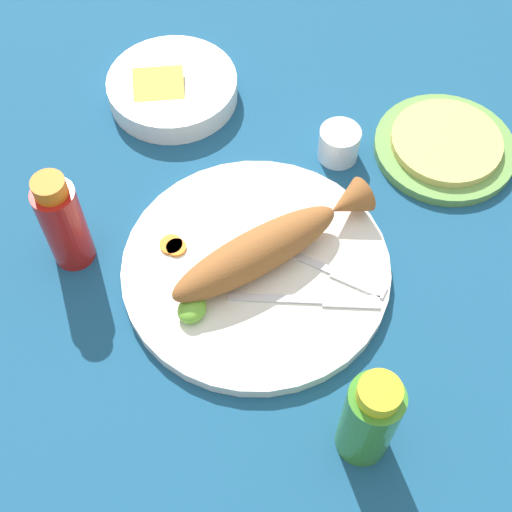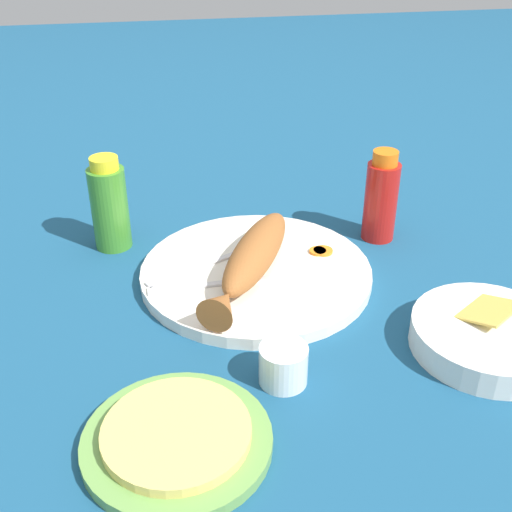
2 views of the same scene
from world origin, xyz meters
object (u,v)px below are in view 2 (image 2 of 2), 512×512
fried_fish (252,259)px  main_plate (256,273)px  hot_sauce_bottle_red (381,198)px  guacamole_bowl (488,335)px  fork_near (205,285)px  salt_cup (283,367)px  tortilla_plate (177,441)px  hot_sauce_bottle_green (109,205)px  fork_far (196,268)px

fried_fish → main_plate: bearing=0.0°
hot_sauce_bottle_red → guacamole_bowl: hot_sauce_bottle_red is taller
fork_near → salt_cup: (-0.19, -0.07, 0.00)m
hot_sauce_bottle_red → salt_cup: size_ratio=2.61×
main_plate → salt_cup: (-0.23, 0.01, 0.01)m
fried_fish → tortilla_plate: fried_fish is taller
hot_sauce_bottle_red → hot_sauce_bottle_green: (0.05, 0.43, 0.00)m
hot_sauce_bottle_red → main_plate: bearing=112.2°
fork_near → fork_far: bearing=-82.2°
hot_sauce_bottle_green → main_plate: bearing=-123.3°
main_plate → fork_near: (-0.04, 0.08, 0.01)m
fried_fish → fork_near: fried_fish is taller
fried_fish → tortilla_plate: bearing=-175.7°
salt_cup → tortilla_plate: size_ratio=0.29×
fork_near → fork_far: 0.05m
fork_far → guacamole_bowl: guacamole_bowl is taller
fork_near → guacamole_bowl: size_ratio=0.96×
fried_fish → guacamole_bowl: size_ratio=1.43×
fork_near → hot_sauce_bottle_green: 0.22m
fork_near → guacamole_bowl: (-0.17, -0.34, 0.00)m
fork_near → main_plate: bearing=-157.2°
hot_sauce_bottle_red → salt_cup: hot_sauce_bottle_red is taller
main_plate → hot_sauce_bottle_green: (0.14, 0.21, 0.06)m
hot_sauce_bottle_red → tortilla_plate: size_ratio=0.75×
fried_fish → hot_sauce_bottle_red: (0.11, -0.23, 0.03)m
main_plate → salt_cup: 0.23m
fork_far → salt_cup: salt_cup is taller
fork_far → hot_sauce_bottle_red: hot_sauce_bottle_red is taller
fork_near → hot_sauce_bottle_red: hot_sauce_bottle_red is taller
fork_near → tortilla_plate: bearing=76.2°
main_plate → hot_sauce_bottle_red: 0.24m
fork_far → tortilla_plate: 0.32m
guacamole_bowl → salt_cup: bearing=93.4°
salt_cup → tortilla_plate: bearing=121.6°
fork_near → tortilla_plate: size_ratio=0.93×
guacamole_bowl → fork_near: bearing=62.6°
fried_fish → hot_sauce_bottle_green: (0.15, 0.20, 0.03)m
fried_fish → tortilla_plate: 0.32m
fried_fish → fork_far: fried_fish is taller
main_plate → salt_cup: size_ratio=5.88×
fried_fish → fork_far: size_ratio=1.59×
hot_sauce_bottle_green → hot_sauce_bottle_red: bearing=-96.3°
main_plate → tortilla_plate: bearing=155.8°
fork_near → salt_cup: bearing=109.0°
fried_fish → hot_sauce_bottle_red: 0.25m
hot_sauce_bottle_green → salt_cup: size_ratio=2.62×
tortilla_plate → fork_near: bearing=-12.1°
fried_fish → hot_sauce_bottle_green: 0.25m
fork_near → hot_sauce_bottle_red: size_ratio=1.24×
hot_sauce_bottle_green → salt_cup: hot_sauce_bottle_green is taller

